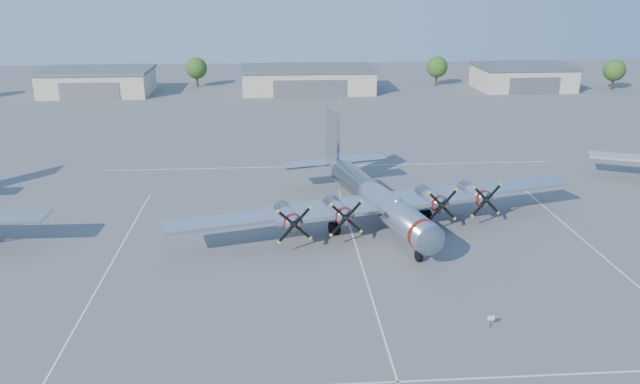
{
  "coord_description": "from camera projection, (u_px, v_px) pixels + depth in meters",
  "views": [
    {
      "loc": [
        -7.19,
        -54.43,
        23.96
      ],
      "look_at": [
        -2.92,
        5.29,
        3.2
      ],
      "focal_mm": 35.0,
      "sensor_mm": 36.0,
      "label": 1
    }
  ],
  "objects": [
    {
      "name": "tree_east",
      "position": [
        437.0,
        67.0,
        143.2
      ],
      "size": [
        4.8,
        4.8,
        6.64
      ],
      "color": "#382619",
      "rests_on": "ground"
    },
    {
      "name": "tree_west",
      "position": [
        196.0,
        68.0,
        141.38
      ],
      "size": [
        4.8,
        4.8,
        6.64
      ],
      "color": "#382619",
      "rests_on": "ground"
    },
    {
      "name": "ground",
      "position": [
        354.0,
        241.0,
        59.63
      ],
      "size": [
        260.0,
        260.0,
        0.0
      ],
      "primitive_type": "plane",
      "color": "#5C5C5F",
      "rests_on": "ground"
    },
    {
      "name": "hangar_east",
      "position": [
        523.0,
        77.0,
        139.22
      ],
      "size": [
        20.6,
        14.6,
        5.4
      ],
      "color": "beige",
      "rests_on": "ground"
    },
    {
      "name": "parking_lines",
      "position": [
        357.0,
        248.0,
        57.98
      ],
      "size": [
        60.0,
        50.08,
        0.01
      ],
      "color": "silver",
      "rests_on": "ground"
    },
    {
      "name": "hangar_center",
      "position": [
        308.0,
        79.0,
        135.99
      ],
      "size": [
        28.6,
        14.6,
        5.4
      ],
      "color": "beige",
      "rests_on": "ground"
    },
    {
      "name": "info_placard",
      "position": [
        491.0,
        319.0,
        44.71
      ],
      "size": [
        0.5,
        0.05,
        0.95
      ],
      "rotation": [
        0.0,
        0.0,
        0.01
      ],
      "color": "black",
      "rests_on": "ground"
    },
    {
      "name": "hangar_west",
      "position": [
        98.0,
        82.0,
        132.96
      ],
      "size": [
        22.6,
        14.6,
        5.4
      ],
      "color": "beige",
      "rests_on": "ground"
    },
    {
      "name": "tree_far_east",
      "position": [
        614.0,
        70.0,
        138.22
      ],
      "size": [
        4.8,
        4.8,
        6.64
      ],
      "color": "#382619",
      "rests_on": "ground"
    },
    {
      "name": "main_bomber_b29",
      "position": [
        373.0,
        222.0,
        64.25
      ],
      "size": [
        48.39,
        38.87,
        9.37
      ],
      "primitive_type": null,
      "rotation": [
        0.0,
        0.0,
        0.26
      ],
      "color": "silver",
      "rests_on": "ground"
    }
  ]
}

